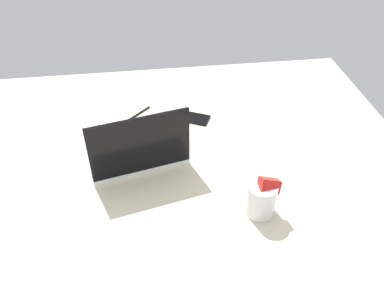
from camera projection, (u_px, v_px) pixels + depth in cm
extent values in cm
cube|color=beige|center=(163.00, 187.00, 144.79)|extent=(180.00, 140.00, 18.00)
cube|color=silver|center=(135.00, 152.00, 144.23)|extent=(37.22, 29.64, 2.00)
cube|color=black|center=(134.00, 147.00, 144.57)|extent=(32.01, 22.91, 0.40)
cube|color=black|center=(140.00, 145.00, 128.97)|extent=(32.43, 8.16, 21.00)
cylinder|color=silver|center=(261.00, 199.00, 120.35)|extent=(9.00, 9.00, 11.00)
cube|color=#268C33|center=(259.00, 201.00, 121.94)|extent=(5.85, 5.73, 4.37)
cube|color=red|center=(259.00, 190.00, 120.57)|extent=(7.99, 7.43, 6.15)
cube|color=red|center=(269.00, 185.00, 117.23)|extent=(7.30, 5.14, 6.67)
cube|color=black|center=(191.00, 118.00, 161.68)|extent=(15.56, 12.22, 0.80)
cube|color=black|center=(135.00, 116.00, 162.64)|extent=(12.73, 12.16, 0.60)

